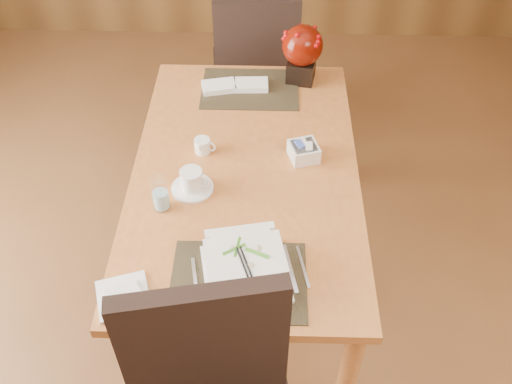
{
  "coord_description": "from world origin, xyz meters",
  "views": [
    {
      "loc": [
        0.09,
        -1.07,
        2.29
      ],
      "look_at": [
        0.05,
        0.35,
        0.87
      ],
      "focal_mm": 40.0,
      "sensor_mm": 36.0,
      "label": 1
    }
  ],
  "objects_px": {
    "berry_decor": "(302,50)",
    "far_chair": "(255,64)",
    "coffee_cup": "(192,182)",
    "water_glass": "(160,193)",
    "dining_table": "(246,186)",
    "bread_plate": "(123,296)",
    "sugar_caddy": "(304,152)",
    "creamer_jug": "(202,146)",
    "soup_setting": "(245,266)"
  },
  "relations": [
    {
      "from": "water_glass",
      "to": "creamer_jug",
      "type": "height_order",
      "value": "water_glass"
    },
    {
      "from": "soup_setting",
      "to": "berry_decor",
      "type": "height_order",
      "value": "berry_decor"
    },
    {
      "from": "coffee_cup",
      "to": "water_glass",
      "type": "bearing_deg",
      "value": -135.89
    },
    {
      "from": "dining_table",
      "to": "coffee_cup",
      "type": "relative_size",
      "value": 9.23
    },
    {
      "from": "far_chair",
      "to": "sugar_caddy",
      "type": "bearing_deg",
      "value": 97.0
    },
    {
      "from": "soup_setting",
      "to": "creamer_jug",
      "type": "relative_size",
      "value": 3.82
    },
    {
      "from": "soup_setting",
      "to": "water_glass",
      "type": "bearing_deg",
      "value": 125.06
    },
    {
      "from": "sugar_caddy",
      "to": "coffee_cup",
      "type": "bearing_deg",
      "value": -155.84
    },
    {
      "from": "sugar_caddy",
      "to": "bread_plate",
      "type": "height_order",
      "value": "sugar_caddy"
    },
    {
      "from": "water_glass",
      "to": "creamer_jug",
      "type": "bearing_deg",
      "value": 69.34
    },
    {
      "from": "creamer_jug",
      "to": "sugar_caddy",
      "type": "xyz_separation_m",
      "value": [
        0.41,
        -0.03,
        0.0
      ]
    },
    {
      "from": "coffee_cup",
      "to": "sugar_caddy",
      "type": "height_order",
      "value": "coffee_cup"
    },
    {
      "from": "soup_setting",
      "to": "water_glass",
      "type": "relative_size",
      "value": 2.21
    },
    {
      "from": "coffee_cup",
      "to": "sugar_caddy",
      "type": "distance_m",
      "value": 0.47
    },
    {
      "from": "soup_setting",
      "to": "sugar_caddy",
      "type": "relative_size",
      "value": 2.96
    },
    {
      "from": "coffee_cup",
      "to": "berry_decor",
      "type": "relative_size",
      "value": 0.59
    },
    {
      "from": "coffee_cup",
      "to": "sugar_caddy",
      "type": "bearing_deg",
      "value": 24.16
    },
    {
      "from": "dining_table",
      "to": "sugar_caddy",
      "type": "distance_m",
      "value": 0.28
    },
    {
      "from": "dining_table",
      "to": "berry_decor",
      "type": "xyz_separation_m",
      "value": [
        0.24,
        0.64,
        0.25
      ]
    },
    {
      "from": "coffee_cup",
      "to": "sugar_caddy",
      "type": "xyz_separation_m",
      "value": [
        0.43,
        0.19,
        -0.01
      ]
    },
    {
      "from": "coffee_cup",
      "to": "far_chair",
      "type": "height_order",
      "value": "far_chair"
    },
    {
      "from": "creamer_jug",
      "to": "soup_setting",
      "type": "bearing_deg",
      "value": -57.13
    },
    {
      "from": "dining_table",
      "to": "bread_plate",
      "type": "height_order",
      "value": "bread_plate"
    },
    {
      "from": "soup_setting",
      "to": "berry_decor",
      "type": "distance_m",
      "value": 1.19
    },
    {
      "from": "sugar_caddy",
      "to": "water_glass",
      "type": "bearing_deg",
      "value": -151.26
    },
    {
      "from": "sugar_caddy",
      "to": "soup_setting",
      "type": "bearing_deg",
      "value": -109.44
    },
    {
      "from": "water_glass",
      "to": "coffee_cup",
      "type": "bearing_deg",
      "value": 44.11
    },
    {
      "from": "bread_plate",
      "to": "berry_decor",
      "type": "bearing_deg",
      "value": 64.27
    },
    {
      "from": "creamer_jug",
      "to": "berry_decor",
      "type": "relative_size",
      "value": 0.31
    },
    {
      "from": "sugar_caddy",
      "to": "berry_decor",
      "type": "bearing_deg",
      "value": 89.6
    },
    {
      "from": "soup_setting",
      "to": "far_chair",
      "type": "xyz_separation_m",
      "value": [
        -0.01,
        1.59,
        -0.25
      ]
    },
    {
      "from": "bread_plate",
      "to": "sugar_caddy",
      "type": "bearing_deg",
      "value": 49.12
    },
    {
      "from": "dining_table",
      "to": "bread_plate",
      "type": "distance_m",
      "value": 0.73
    },
    {
      "from": "sugar_caddy",
      "to": "far_chair",
      "type": "bearing_deg",
      "value": 102.77
    },
    {
      "from": "coffee_cup",
      "to": "bread_plate",
      "type": "xyz_separation_m",
      "value": [
        -0.17,
        -0.5,
        -0.03
      ]
    },
    {
      "from": "berry_decor",
      "to": "far_chair",
      "type": "distance_m",
      "value": 0.6
    },
    {
      "from": "soup_setting",
      "to": "coffee_cup",
      "type": "relative_size",
      "value": 1.99
    },
    {
      "from": "dining_table",
      "to": "berry_decor",
      "type": "height_order",
      "value": "berry_decor"
    },
    {
      "from": "berry_decor",
      "to": "sugar_caddy",
      "type": "bearing_deg",
      "value": -90.4
    },
    {
      "from": "bread_plate",
      "to": "water_glass",
      "type": "bearing_deg",
      "value": 80.35
    },
    {
      "from": "sugar_caddy",
      "to": "berry_decor",
      "type": "relative_size",
      "value": 0.4
    },
    {
      "from": "water_glass",
      "to": "sugar_caddy",
      "type": "bearing_deg",
      "value": 28.74
    },
    {
      "from": "far_chair",
      "to": "soup_setting",
      "type": "bearing_deg",
      "value": 84.67
    },
    {
      "from": "dining_table",
      "to": "berry_decor",
      "type": "relative_size",
      "value": 5.41
    },
    {
      "from": "water_glass",
      "to": "berry_decor",
      "type": "relative_size",
      "value": 0.53
    },
    {
      "from": "creamer_jug",
      "to": "sugar_caddy",
      "type": "height_order",
      "value": "sugar_caddy"
    },
    {
      "from": "water_glass",
      "to": "bread_plate",
      "type": "distance_m",
      "value": 0.42
    },
    {
      "from": "water_glass",
      "to": "bread_plate",
      "type": "height_order",
      "value": "water_glass"
    },
    {
      "from": "dining_table",
      "to": "bread_plate",
      "type": "relative_size",
      "value": 9.19
    },
    {
      "from": "water_glass",
      "to": "sugar_caddy",
      "type": "xyz_separation_m",
      "value": [
        0.53,
        0.29,
        -0.04
      ]
    }
  ]
}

